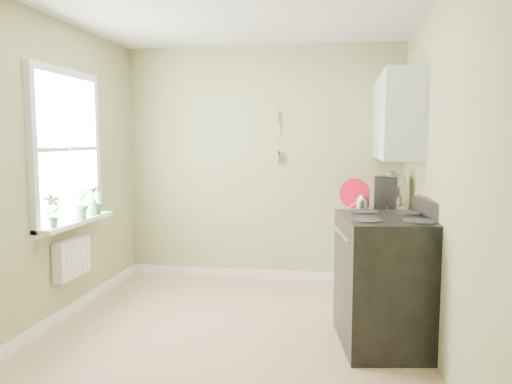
# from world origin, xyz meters

# --- Properties ---
(floor) EXTENTS (3.20, 3.60, 0.02)m
(floor) POSITION_xyz_m (0.00, 0.00, -0.01)
(floor) COLOR tan
(floor) RESTS_ON ground
(ceiling) EXTENTS (3.20, 3.60, 0.02)m
(ceiling) POSITION_xyz_m (0.00, 0.00, 2.71)
(ceiling) COLOR white
(ceiling) RESTS_ON wall_back
(wall_back) EXTENTS (3.20, 0.02, 2.70)m
(wall_back) POSITION_xyz_m (0.00, 1.81, 1.35)
(wall_back) COLOR tan
(wall_back) RESTS_ON floor
(wall_left) EXTENTS (0.02, 3.60, 2.70)m
(wall_left) POSITION_xyz_m (-1.61, 0.00, 1.35)
(wall_left) COLOR tan
(wall_left) RESTS_ON floor
(wall_right) EXTENTS (0.02, 3.60, 2.70)m
(wall_right) POSITION_xyz_m (1.61, 0.00, 1.35)
(wall_right) COLOR tan
(wall_right) RESTS_ON floor
(base_cabinets) EXTENTS (0.60, 1.60, 0.87)m
(base_cabinets) POSITION_xyz_m (1.30, 1.00, 0.43)
(base_cabinets) COLOR silver
(base_cabinets) RESTS_ON floor
(countertop) EXTENTS (0.64, 1.60, 0.04)m
(countertop) POSITION_xyz_m (1.29, 1.00, 0.89)
(countertop) COLOR tan
(countertop) RESTS_ON base_cabinets
(upper_cabinets) EXTENTS (0.35, 1.40, 0.80)m
(upper_cabinets) POSITION_xyz_m (1.43, 1.10, 1.85)
(upper_cabinets) COLOR silver
(upper_cabinets) RESTS_ON wall_right
(window) EXTENTS (0.06, 1.14, 1.44)m
(window) POSITION_xyz_m (-1.58, 0.30, 1.55)
(window) COLOR white
(window) RESTS_ON wall_left
(window_sill) EXTENTS (0.18, 1.14, 0.04)m
(window_sill) POSITION_xyz_m (-1.51, 0.30, 0.88)
(window_sill) COLOR white
(window_sill) RESTS_ON wall_left
(radiator) EXTENTS (0.12, 0.50, 0.35)m
(radiator) POSITION_xyz_m (-1.54, 0.25, 0.55)
(radiator) COLOR white
(radiator) RESTS_ON wall_left
(wall_utensils) EXTENTS (0.02, 0.14, 0.58)m
(wall_utensils) POSITION_xyz_m (0.20, 1.78, 1.56)
(wall_utensils) COLOR tan
(wall_utensils) RESTS_ON wall_back
(stove) EXTENTS (0.87, 0.95, 1.17)m
(stove) POSITION_xyz_m (1.28, 0.05, 0.53)
(stove) COLOR black
(stove) RESTS_ON floor
(stand_mixer) EXTENTS (0.28, 0.37, 0.42)m
(stand_mixer) POSITION_xyz_m (1.41, 1.17, 1.09)
(stand_mixer) COLOR #B2B2B7
(stand_mixer) RESTS_ON countertop
(kettle) EXTENTS (0.19, 0.11, 0.19)m
(kettle) POSITION_xyz_m (1.10, 0.93, 1.01)
(kettle) COLOR silver
(kettle) RESTS_ON countertop
(coffee_maker) EXTENTS (0.26, 0.28, 0.37)m
(coffee_maker) POSITION_xyz_m (1.35, 1.09, 1.08)
(coffee_maker) COLOR black
(coffee_maker) RESTS_ON countertop
(red_tray) EXTENTS (0.32, 0.12, 0.32)m
(red_tray) POSITION_xyz_m (1.05, 1.41, 1.07)
(red_tray) COLOR #A7051C
(red_tray) RESTS_ON countertop
(jar) EXTENTS (0.07, 0.07, 0.07)m
(jar) POSITION_xyz_m (1.05, 0.30, 0.95)
(jar) COLOR beige
(jar) RESTS_ON countertop
(plant_a) EXTENTS (0.17, 0.19, 0.29)m
(plant_a) POSITION_xyz_m (-1.50, -0.10, 1.05)
(plant_a) COLOR #2C652A
(plant_a) RESTS_ON window_sill
(plant_b) EXTENTS (0.19, 0.20, 0.28)m
(plant_b) POSITION_xyz_m (-1.50, 0.38, 1.04)
(plant_b) COLOR #2C652A
(plant_b) RESTS_ON window_sill
(plant_c) EXTENTS (0.22, 0.22, 0.28)m
(plant_c) POSITION_xyz_m (-1.50, 0.63, 1.04)
(plant_c) COLOR #2C652A
(plant_c) RESTS_ON window_sill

